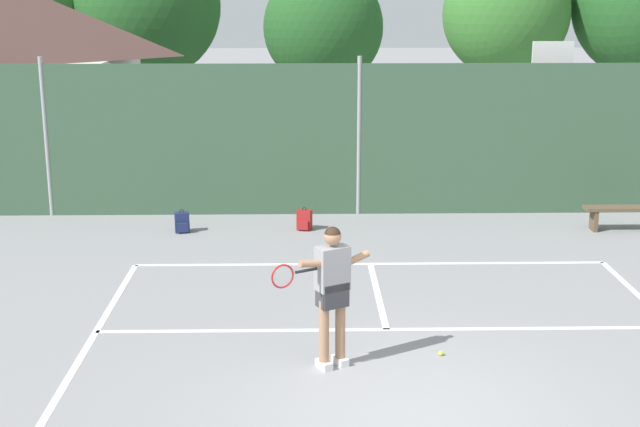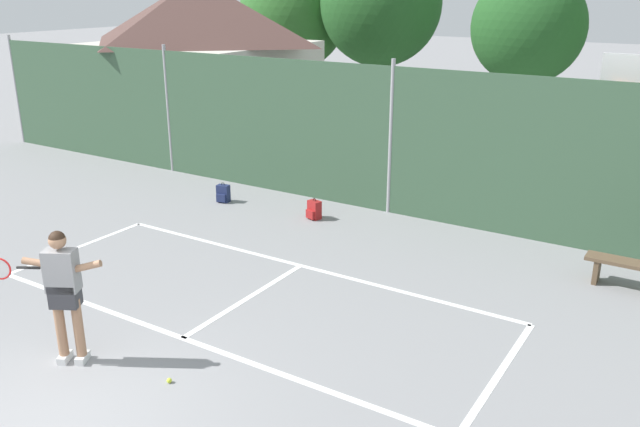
% 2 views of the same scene
% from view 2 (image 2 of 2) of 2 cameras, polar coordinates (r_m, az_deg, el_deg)
% --- Properties ---
extents(court_markings, '(8.30, 11.10, 0.01)m').
position_cam_2_polar(court_markings, '(8.70, -20.39, -15.20)').
color(court_markings, white).
rests_on(court_markings, ground).
extents(chainlink_fence, '(26.09, 0.09, 3.33)m').
position_cam_2_polar(chainlink_fence, '(14.20, 6.15, 6.23)').
color(chainlink_fence, '#38563D').
rests_on(chainlink_fence, ground).
extents(basketball_hoop, '(0.90, 0.67, 3.55)m').
position_cam_2_polar(basketball_hoop, '(13.92, 24.57, 7.39)').
color(basketball_hoop, yellow).
rests_on(basketball_hoop, ground).
extents(clubhouse_building, '(6.53, 5.76, 4.99)m').
position_cam_2_polar(clubhouse_building, '(21.98, -10.31, 13.24)').
color(clubhouse_building, beige).
rests_on(clubhouse_building, ground).
extents(treeline_backdrop, '(25.73, 4.59, 6.71)m').
position_cam_2_polar(treeline_backdrop, '(24.88, 18.59, 16.21)').
color(treeline_backdrop, brown).
rests_on(treeline_backdrop, ground).
extents(tennis_player, '(1.24, 0.83, 1.85)m').
position_cam_2_polar(tennis_player, '(9.07, -21.45, -5.84)').
color(tennis_player, silver).
rests_on(tennis_player, ground).
extents(tennis_ball, '(0.07, 0.07, 0.07)m').
position_cam_2_polar(tennis_ball, '(8.75, -12.95, -13.94)').
color(tennis_ball, '#CCE033').
rests_on(tennis_ball, ground).
extents(backpack_navy, '(0.31, 0.29, 0.46)m').
position_cam_2_polar(backpack_navy, '(15.34, -8.41, 1.70)').
color(backpack_navy, navy).
rests_on(backpack_navy, ground).
extents(backpack_red, '(0.32, 0.30, 0.46)m').
position_cam_2_polar(backpack_red, '(14.06, -0.53, 0.29)').
color(backpack_red, maroon).
rests_on(backpack_red, ground).
extents(courtside_bench, '(1.60, 0.36, 0.48)m').
position_cam_2_polar(courtside_bench, '(11.91, 25.80, -4.43)').
color(courtside_bench, brown).
rests_on(courtside_bench, ground).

